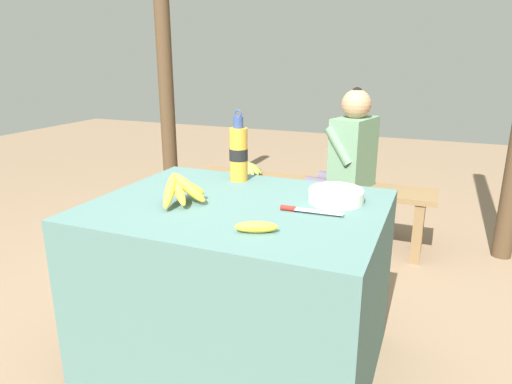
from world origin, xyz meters
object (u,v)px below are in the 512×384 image
seated_vendor (346,157)px  support_post_near (165,67)px  loose_banana_front (256,227)px  water_bottle (239,153)px  wooden_bench (309,191)px  banana_bunch_ripe (182,188)px  serving_bowl (336,195)px  banana_bunch_green (252,168)px  knife (303,210)px

seated_vendor → support_post_near: bearing=5.3°
loose_banana_front → support_post_near: (-1.57, 1.90, 0.44)m
water_bottle → wooden_bench: water_bottle is taller
banana_bunch_ripe → serving_bowl: size_ratio=1.22×
banana_bunch_green → support_post_near: size_ratio=0.10×
banana_bunch_ripe → water_bottle: size_ratio=0.82×
water_bottle → loose_banana_front: bearing=-60.6°
banana_bunch_ripe → seated_vendor: (0.34, 1.50, -0.16)m
banana_bunch_green → support_post_near: (-0.84, 0.20, 0.70)m
knife → support_post_near: (-1.65, 1.66, 0.45)m
water_bottle → knife: bearing=-38.6°
support_post_near → water_bottle: bearing=-47.0°
wooden_bench → support_post_near: support_post_near is taller
seated_vendor → banana_bunch_green: size_ratio=4.66×
banana_bunch_ripe → wooden_bench: banana_bunch_ripe is taller
banana_bunch_ripe → serving_bowl: (0.55, 0.25, -0.03)m
knife → wooden_bench: size_ratio=0.14×
banana_bunch_ripe → support_post_near: 2.13m
loose_banana_front → seated_vendor: (-0.04, 1.68, -0.12)m
banana_bunch_ripe → seated_vendor: seated_vendor is taller
serving_bowl → wooden_bench: (-0.46, 1.28, -0.39)m
knife → support_post_near: bearing=133.0°
loose_banana_front → knife: (0.08, 0.25, -0.01)m
water_bottle → wooden_bench: size_ratio=0.19×
seated_vendor → support_post_near: (-1.52, 0.23, 0.56)m
serving_bowl → support_post_near: (-1.74, 1.49, 0.43)m
serving_bowl → water_bottle: 0.52m
serving_bowl → water_bottle: bearing=162.6°
serving_bowl → wooden_bench: size_ratio=0.13×
water_bottle → wooden_bench: bearing=88.5°
banana_bunch_green → banana_bunch_ripe: bearing=-77.3°
loose_banana_front → wooden_bench: bearing=99.8°
serving_bowl → support_post_near: size_ratio=0.09×
banana_bunch_ripe → water_bottle: 0.41m
seated_vendor → banana_bunch_ripe: bearing=91.0°
loose_banana_front → seated_vendor: bearing=91.4°
loose_banana_front → knife: size_ratio=0.62×
wooden_bench → knife: bearing=-75.4°
serving_bowl → support_post_near: 2.33m
banana_bunch_ripe → seated_vendor: size_ratio=0.24×
wooden_bench → banana_bunch_green: 0.45m
serving_bowl → wooden_bench: serving_bowl is taller
loose_banana_front → support_post_near: 2.51m
support_post_near → banana_bunch_green: bearing=-13.7°
serving_bowl → support_post_near: support_post_near is taller
knife → water_bottle: bearing=139.5°
serving_bowl → seated_vendor: (-0.21, 1.26, -0.13)m
loose_banana_front → banana_bunch_green: bearing=113.2°
serving_bowl → knife: (-0.09, -0.17, -0.02)m
water_bottle → support_post_near: size_ratio=0.14×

